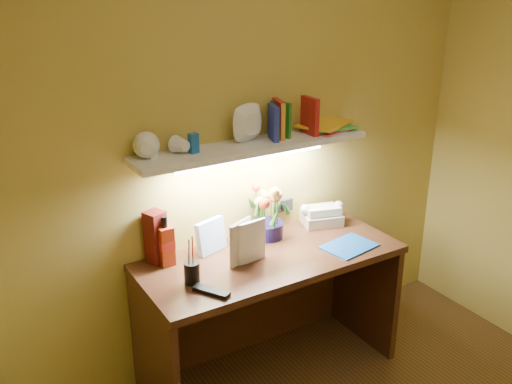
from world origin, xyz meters
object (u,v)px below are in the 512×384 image
desk (270,316)px  whisky_bottle (166,241)px  flower_bouquet (268,212)px  desk_clock (331,211)px  telephone (322,213)px

desk → whisky_bottle: (-0.51, 0.19, 0.51)m
desk → flower_bouquet: (0.10, 0.19, 0.53)m
desk → whisky_bottle: bearing=159.5°
whisky_bottle → flower_bouquet: bearing=0.5°
flower_bouquet → desk_clock: 0.50m
desk_clock → telephone: bearing=-151.5°
whisky_bottle → telephone: bearing=-0.6°
flower_bouquet → whisky_bottle: 0.61m
desk → flower_bouquet: flower_bouquet is taller
flower_bouquet → telephone: 0.38m
telephone → flower_bouquet: bearing=-165.9°
flower_bouquet → desk: bearing=-118.2°
desk → whisky_bottle: 0.74m
whisky_bottle → desk_clock: bearing=2.3°
desk_clock → flower_bouquet: bearing=-171.7°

